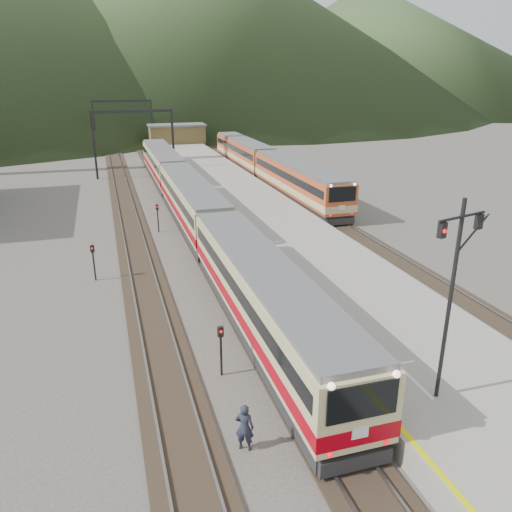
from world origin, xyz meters
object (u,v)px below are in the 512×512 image
object	(u,v)px
second_train	(267,165)
main_train	(192,203)
signal_mast	(453,283)
worker	(245,427)

from	to	relation	value
second_train	main_train	bearing A→B (deg)	-126.83
main_train	signal_mast	size ratio (longest dim) A/B	7.96
second_train	worker	xyz separation A→B (m)	(-14.49, -42.08, -1.11)
signal_mast	main_train	bearing A→B (deg)	98.43
second_train	worker	distance (m)	44.52
second_train	signal_mast	bearing A→B (deg)	-99.94
main_train	second_train	world-z (taller)	second_train
signal_mast	second_train	bearing A→B (deg)	80.06
second_train	worker	size ratio (longest dim) A/B	22.41
second_train	signal_mast	xyz separation A→B (m)	(-7.47, -42.59, 3.44)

